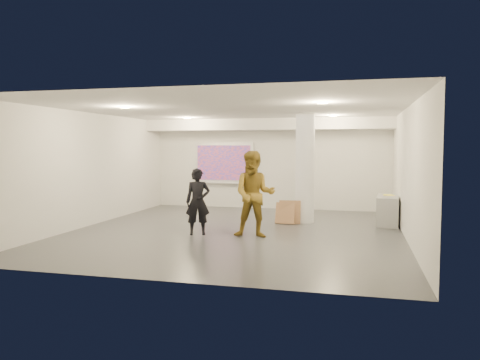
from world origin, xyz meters
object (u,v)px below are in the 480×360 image
(column, at_px, (305,168))
(credenza, at_px, (388,210))
(man, at_px, (254,194))
(woman, at_px, (198,202))
(projection_screen, at_px, (224,163))

(column, height_order, credenza, column)
(column, xyz_separation_m, man, (-0.89, -2.47, -0.50))
(column, relative_size, man, 1.50)
(woman, bearing_deg, man, -19.84)
(column, distance_m, credenza, 2.49)
(projection_screen, height_order, woman, projection_screen)
(man, bearing_deg, woman, 172.52)
(projection_screen, relative_size, woman, 1.33)
(credenza, bearing_deg, woman, -145.18)
(man, bearing_deg, projection_screen, 106.07)
(woman, bearing_deg, projection_screen, 79.60)
(woman, bearing_deg, credenza, 10.59)
(projection_screen, bearing_deg, woman, -80.76)
(man, bearing_deg, column, 62.93)
(credenza, xyz_separation_m, woman, (-4.49, -2.62, 0.40))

